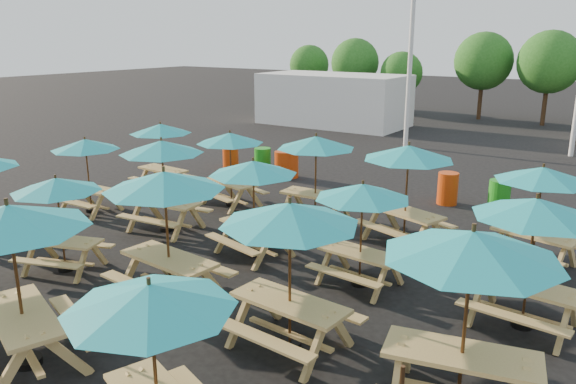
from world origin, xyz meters
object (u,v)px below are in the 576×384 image
Objects in this scene: waste_bin_1 at (263,161)px; picnic_unit_9 at (165,189)px; picnic_unit_11 at (316,148)px; picnic_unit_3 at (161,133)px; waste_bin_5 at (499,197)px; picnic_unit_2 at (86,149)px; waste_bin_2 at (290,164)px; picnic_unit_10 at (253,173)px; picnic_unit_5 at (57,190)px; picnic_unit_8 at (10,227)px; waste_bin_3 at (283,165)px; picnic_unit_7 at (230,142)px; picnic_unit_13 at (290,223)px; picnic_unit_14 at (362,197)px; picnic_unit_19 at (542,180)px; picnic_unit_15 at (408,158)px; picnic_unit_17 at (471,256)px; waste_bin_0 at (231,156)px; waste_bin_4 at (448,188)px; picnic_unit_18 at (535,216)px; picnic_unit_12 at (150,308)px; picnic_unit_6 at (162,153)px.

picnic_unit_9 is at bearing -63.74° from waste_bin_1.
picnic_unit_11 is 2.46× the size of waste_bin_1.
picnic_unit_3 is 10.33m from waste_bin_5.
picnic_unit_2 reaches higher than waste_bin_2.
picnic_unit_10 reaches higher than waste_bin_1.
waste_bin_5 is (6.65, 9.29, -1.30)m from picnic_unit_5.
waste_bin_3 is at bearing 125.45° from picnic_unit_8.
picnic_unit_7 is 8.02m from picnic_unit_13.
waste_bin_2 is 1.00× the size of waste_bin_3.
picnic_unit_14 is (5.55, 2.85, 0.06)m from picnic_unit_5.
waste_bin_3 is at bearing 139.60° from picnic_unit_14.
picnic_unit_14 reaches higher than picnic_unit_5.
picnic_unit_9 is 2.64× the size of waste_bin_5.
picnic_unit_5 is 10.09m from picnic_unit_19.
picnic_unit_13 is at bearing -68.85° from picnic_unit_15.
picnic_unit_14 is at bearing -42.15° from waste_bin_1.
picnic_unit_2 is at bearing -87.17° from picnic_unit_3.
picnic_unit_11 is at bearing 96.01° from picnic_unit_9.
picnic_unit_17 is at bearing 2.41° from picnic_unit_9.
picnic_unit_7 is 8.31m from picnic_unit_19.
picnic_unit_14 reaches higher than waste_bin_3.
waste_bin_3 is (-3.40, 3.45, -1.55)m from picnic_unit_11.
picnic_unit_13 reaches higher than picnic_unit_5.
picnic_unit_7 is 3.89m from waste_bin_3.
picnic_unit_11 is at bearing -138.44° from waste_bin_5.
picnic_unit_19 is 12.06m from waste_bin_0.
picnic_unit_3 is 0.94× the size of picnic_unit_11.
picnic_unit_17 is 2.84× the size of waste_bin_4.
picnic_unit_7 is 6.55m from waste_bin_4.
picnic_unit_8 is at bearing -132.75° from picnic_unit_18.
picnic_unit_11 is at bearing -48.46° from waste_bin_2.
waste_bin_4 is at bearing 80.51° from picnic_unit_9.
picnic_unit_14 is 4.02m from picnic_unit_19.
picnic_unit_7 reaches higher than waste_bin_1.
picnic_unit_17 is 10.01m from waste_bin_4.
picnic_unit_14 is 0.79× the size of picnic_unit_17.
picnic_unit_11 is at bearing 158.97° from picnic_unit_18.
picnic_unit_19 is (8.31, 0.17, 0.03)m from picnic_unit_7.
picnic_unit_12 reaches higher than waste_bin_0.
waste_bin_2 is (-6.08, 6.64, -1.36)m from picnic_unit_14.
picnic_unit_13 is 0.91× the size of picnic_unit_17.
picnic_unit_15 is 2.81× the size of waste_bin_2.
picnic_unit_12 is (5.79, -5.77, -0.12)m from picnic_unit_6.
waste_bin_2 is (-5.89, 3.89, -1.61)m from picnic_unit_15.
waste_bin_3 is at bearing 132.21° from picnic_unit_11.
picnic_unit_15 reaches higher than picnic_unit_19.
picnic_unit_8 reaches higher than waste_bin_5.
picnic_unit_7 is 10.21m from picnic_unit_12.
picnic_unit_8 is 1.19× the size of picnic_unit_13.
waste_bin_0 and waste_bin_1 have the same top height.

